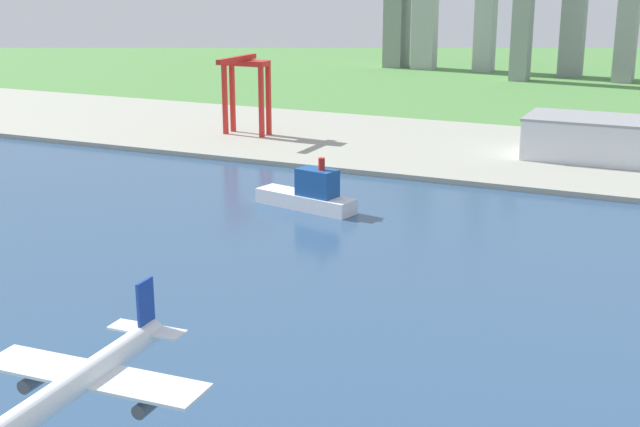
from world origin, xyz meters
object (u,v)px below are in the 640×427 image
(airplane_landing, at_px, (83,379))
(port_crane_red, at_px, (245,79))
(ferry_boat, at_px, (310,194))
(warehouse_main, at_px, (592,138))

(airplane_landing, height_order, port_crane_red, port_crane_red)
(ferry_boat, xyz_separation_m, port_crane_red, (-91.50, 112.64, 26.63))
(ferry_boat, distance_m, warehouse_main, 153.89)
(airplane_landing, height_order, warehouse_main, airplane_landing)
(airplane_landing, distance_m, warehouse_main, 324.92)
(airplane_landing, distance_m, port_crane_red, 341.77)
(ferry_boat, bearing_deg, airplane_landing, -73.95)
(ferry_boat, xyz_separation_m, warehouse_main, (85.89, 127.54, 6.39))
(ferry_boat, height_order, port_crane_red, port_crane_red)
(airplane_landing, xyz_separation_m, warehouse_main, (29.64, 323.07, -17.94))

